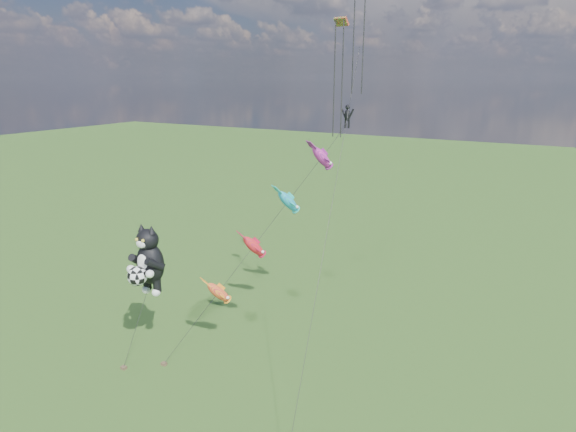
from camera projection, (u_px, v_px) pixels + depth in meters
The scene contains 4 objects.
ground at pixel (72, 358), 36.37m from camera, with size 300.00×300.00×0.00m, color #1B4010.
cat_kite_rig at pixel (148, 261), 34.97m from camera, with size 2.48×4.17×10.33m.
fish_windsock_rig at pixel (270, 224), 36.73m from camera, with size 8.93×13.36×17.20m.
parafoil_rig at pixel (348, 89), 33.92m from camera, with size 4.01×17.23×27.60m.
Camera 1 is at (29.82, -19.97, 20.44)m, focal length 30.00 mm.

